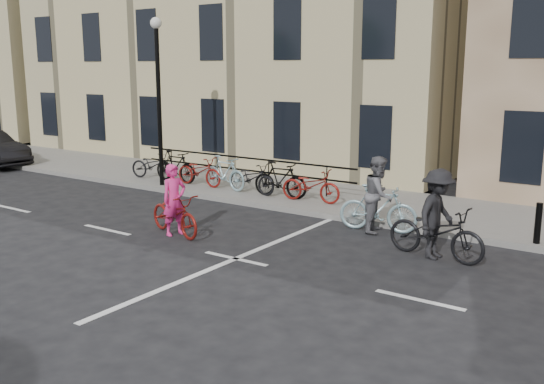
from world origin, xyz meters
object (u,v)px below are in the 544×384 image
Objects in this scene: cyclist_dark at (437,223)px; cyclist_grey at (378,201)px; cyclist_pink at (175,211)px; lamp_post at (158,81)px.

cyclist_grey is at bearing 63.30° from cyclist_dark.
cyclist_pink is at bearing 113.59° from cyclist_dark.
cyclist_grey is (3.85, 3.00, 0.16)m from cyclist_pink.
lamp_post is at bearing 62.83° from cyclist_pink.
cyclist_pink is at bearing -41.98° from lamp_post.
lamp_post is at bearing 72.94° from cyclist_grey.
cyclist_pink is 1.01× the size of cyclist_grey.
cyclist_dark is (1.88, -1.23, -0.00)m from cyclist_grey.
lamp_post is at bearing 85.18° from cyclist_dark.
cyclist_grey is 2.25m from cyclist_dark.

